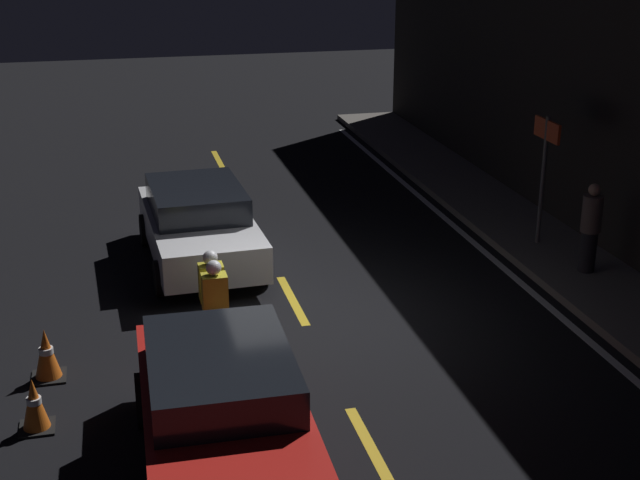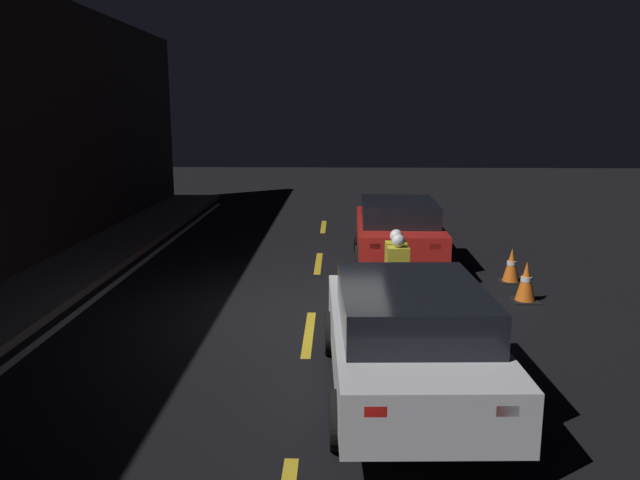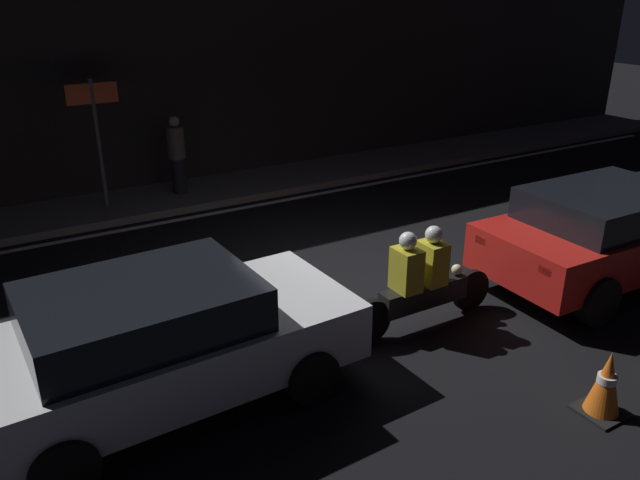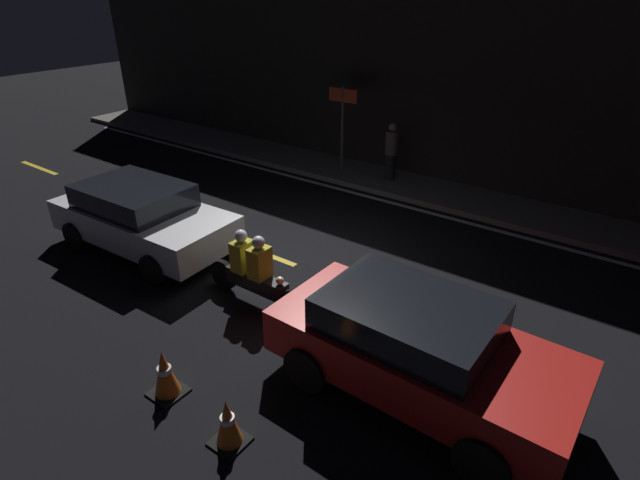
% 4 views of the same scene
% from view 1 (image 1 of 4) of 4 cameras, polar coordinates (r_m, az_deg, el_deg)
% --- Properties ---
extents(ground_plane, '(56.00, 56.00, 0.00)m').
position_cam_1_polar(ground_plane, '(13.70, -0.89, -5.52)').
color(ground_plane, black).
extents(raised_curb, '(28.00, 1.78, 0.14)m').
position_cam_1_polar(raised_curb, '(15.51, 17.78, -3.08)').
color(raised_curb, '#605B56').
rests_on(raised_curb, ground).
extents(lane_dash_a, '(2.00, 0.14, 0.01)m').
position_cam_1_polar(lane_dash_a, '(22.99, -6.50, 5.07)').
color(lane_dash_a, gold).
rests_on(lane_dash_a, ground).
extents(lane_dash_b, '(2.00, 0.14, 0.01)m').
position_cam_1_polar(lane_dash_b, '(18.72, -4.66, 1.61)').
color(lane_dash_b, gold).
rests_on(lane_dash_b, ground).
extents(lane_dash_c, '(2.00, 0.14, 0.01)m').
position_cam_1_polar(lane_dash_c, '(14.59, -1.77, -3.85)').
color(lane_dash_c, gold).
rests_on(lane_dash_c, ground).
extents(lane_dash_d, '(2.00, 0.14, 0.01)m').
position_cam_1_polar(lane_dash_d, '(10.75, 3.41, -13.37)').
color(lane_dash_d, gold).
rests_on(lane_dash_d, ground).
extents(lane_solid_kerb, '(25.20, 0.14, 0.01)m').
position_cam_1_polar(lane_solid_kerb, '(15.00, 14.01, -3.79)').
color(lane_solid_kerb, silver).
rests_on(lane_solid_kerb, ground).
extents(sedan_white, '(4.07, 2.02, 1.39)m').
position_cam_1_polar(sedan_white, '(16.03, -7.76, 1.06)').
color(sedan_white, silver).
rests_on(sedan_white, ground).
extents(taxi_red, '(4.04, 1.94, 1.44)m').
position_cam_1_polar(taxi_red, '(10.07, -6.23, -10.78)').
color(taxi_red, red).
rests_on(taxi_red, ground).
extents(motorcycle, '(2.24, 0.36, 1.36)m').
position_cam_1_polar(motorcycle, '(13.01, -6.80, -4.03)').
color(motorcycle, black).
rests_on(motorcycle, ground).
extents(traffic_cone_near, '(0.46, 0.46, 0.73)m').
position_cam_1_polar(traffic_cone_near, '(12.64, -17.10, -7.01)').
color(traffic_cone_near, black).
rests_on(traffic_cone_near, ground).
extents(traffic_cone_mid, '(0.43, 0.43, 0.69)m').
position_cam_1_polar(traffic_cone_mid, '(11.52, -17.82, -10.00)').
color(traffic_cone_mid, black).
rests_on(traffic_cone_mid, ground).
extents(pedestrian, '(0.34, 0.34, 1.56)m').
position_cam_1_polar(pedestrian, '(15.79, 16.92, 0.77)').
color(pedestrian, black).
rests_on(pedestrian, raised_curb).
extents(shop_sign, '(0.90, 0.08, 2.40)m').
position_cam_1_polar(shop_sign, '(16.71, 14.20, 5.30)').
color(shop_sign, '#4C4C51').
rests_on(shop_sign, raised_curb).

